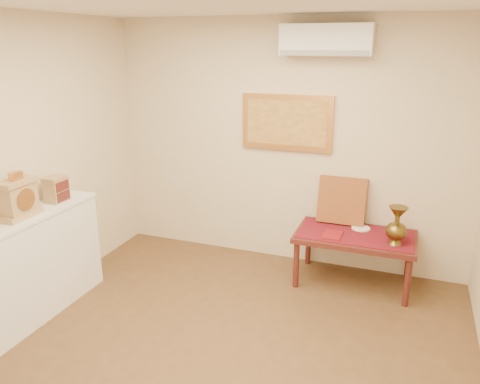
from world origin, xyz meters
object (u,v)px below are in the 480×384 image
at_px(mantel_clock, 19,198).
at_px(low_table, 355,240).
at_px(display_ledge, 10,279).
at_px(wooden_chest, 56,189).
at_px(brass_urn_tall, 397,222).

height_order(mantel_clock, low_table, mantel_clock).
xyz_separation_m(display_ledge, wooden_chest, (0.01, 0.67, 0.61)).
bearing_deg(brass_urn_tall, mantel_clock, -153.00).
relative_size(brass_urn_tall, mantel_clock, 1.12).
bearing_deg(brass_urn_tall, wooden_chest, -160.43).
distance_m(display_ledge, wooden_chest, 0.91).
relative_size(display_ledge, low_table, 1.68).
xyz_separation_m(mantel_clock, low_table, (2.65, 1.67, -0.67)).
bearing_deg(low_table, display_ledge, -144.90).
height_order(display_ledge, mantel_clock, mantel_clock).
bearing_deg(brass_urn_tall, low_table, 162.24).
relative_size(brass_urn_tall, wooden_chest, 1.89).
height_order(mantel_clock, wooden_chest, mantel_clock).
bearing_deg(mantel_clock, low_table, 32.26).
distance_m(brass_urn_tall, mantel_clock, 3.43).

